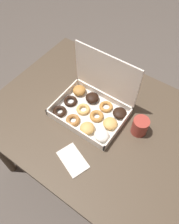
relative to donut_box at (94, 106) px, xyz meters
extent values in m
plane|color=#564C44|center=(0.04, -0.02, -0.79)|extent=(8.00, 8.00, 0.00)
cube|color=#4C3D2D|center=(0.04, -0.02, -0.07)|extent=(1.19, 0.90, 0.03)
cylinder|color=#4C3D2D|center=(-0.50, 0.38, -0.43)|extent=(0.06, 0.06, 0.70)
cube|color=silver|center=(-0.01, -0.03, -0.05)|extent=(0.38, 0.29, 0.01)
cube|color=silver|center=(-0.01, -0.17, -0.03)|extent=(0.38, 0.01, 0.04)
cube|color=silver|center=(-0.01, 0.11, -0.03)|extent=(0.38, 0.01, 0.04)
cube|color=silver|center=(-0.19, -0.03, -0.03)|extent=(0.01, 0.29, 0.04)
cube|color=silver|center=(0.18, -0.03, -0.03)|extent=(0.01, 0.29, 0.04)
cube|color=silver|center=(-0.01, 0.12, 0.13)|extent=(0.38, 0.01, 0.27)
torus|color=black|center=(-0.15, -0.12, -0.03)|extent=(0.08, 0.08, 0.02)
torus|color=#9E6633|center=(-0.05, -0.12, -0.04)|extent=(0.08, 0.08, 0.02)
ellipsoid|color=tan|center=(0.04, -0.12, -0.02)|extent=(0.08, 0.08, 0.04)
ellipsoid|color=white|center=(0.13, -0.12, -0.02)|extent=(0.08, 0.08, 0.04)
torus|color=black|center=(-0.14, -0.03, -0.04)|extent=(0.08, 0.08, 0.02)
torus|color=tan|center=(-0.05, -0.03, -0.04)|extent=(0.08, 0.08, 0.02)
torus|color=#B77A38|center=(0.04, -0.03, -0.03)|extent=(0.08, 0.08, 0.02)
ellipsoid|color=tan|center=(0.13, -0.03, -0.03)|extent=(0.08, 0.08, 0.04)
ellipsoid|color=#B77A38|center=(-0.14, 0.06, -0.02)|extent=(0.08, 0.08, 0.04)
ellipsoid|color=black|center=(-0.05, 0.06, -0.03)|extent=(0.08, 0.08, 0.04)
torus|color=#B77A38|center=(0.04, 0.06, -0.04)|extent=(0.08, 0.08, 0.02)
ellipsoid|color=black|center=(0.13, 0.06, -0.03)|extent=(0.08, 0.08, 0.04)
cylinder|color=#A3382D|center=(0.26, 0.03, 0.00)|extent=(0.08, 0.08, 0.10)
cylinder|color=black|center=(0.26, 0.03, 0.04)|extent=(0.07, 0.07, 0.01)
cube|color=silver|center=(0.08, -0.30, -0.05)|extent=(0.18, 0.15, 0.01)
camera|label=1|loc=(0.39, -0.59, 0.94)|focal=35.00mm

